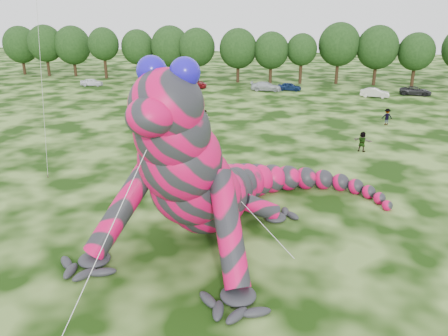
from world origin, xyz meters
TOP-DOWN VIEW (x-y plane):
  - ground at (0.00, 0.00)m, footprint 240.00×240.00m
  - inflatable_gecko at (-2.81, 1.44)m, footprint 21.64×24.21m
  - tree_0 at (-54.56, 59.23)m, footprint 6.91×6.22m
  - tree_1 at (-48.36, 58.05)m, footprint 6.74×6.07m
  - tree_2 at (-43.02, 58.76)m, footprint 7.04×6.34m
  - tree_3 at (-35.72, 57.07)m, footprint 5.81×5.23m
  - tree_4 at (-29.64, 58.71)m, footprint 6.22×5.60m
  - tree_5 at (-23.12, 58.44)m, footprint 7.16×6.44m
  - tree_6 at (-17.56, 56.68)m, footprint 6.52×5.86m
  - tree_7 at (-10.08, 56.80)m, footprint 6.68×6.01m
  - tree_8 at (-4.22, 56.99)m, footprint 6.14×5.53m
  - tree_9 at (1.06, 57.35)m, footprint 5.27×4.74m
  - tree_10 at (7.40, 58.58)m, footprint 7.09×6.38m
  - tree_11 at (13.79, 58.20)m, footprint 7.01×6.31m
  - tree_12 at (20.01, 57.74)m, footprint 5.99×5.39m
  - car_0 at (-34.32, 48.25)m, footprint 3.98×2.08m
  - car_1 at (-21.62, 47.21)m, footprint 4.36×2.03m
  - car_2 at (-16.83, 49.04)m, footprint 5.71×3.13m
  - car_3 at (-4.22, 48.94)m, footprint 5.01×2.20m
  - car_4 at (-0.44, 49.86)m, footprint 3.98×2.07m
  - car_5 at (12.39, 46.30)m, footprint 4.35×2.11m
  - car_6 at (18.82, 49.29)m, footprint 4.94×2.82m
  - spectator_4 at (-18.72, 34.74)m, footprint 0.78×0.53m
  - spectator_5 at (7.60, 18.12)m, footprint 1.84×1.20m
  - spectator_2 at (11.45, 29.00)m, footprint 1.30×0.86m
  - spectator_1 at (-8.74, 24.85)m, footprint 0.95×0.79m

SIDE VIEW (x-z plane):
  - ground at x=0.00m, z-range 0.00..0.00m
  - car_0 at x=-34.32m, z-range 0.00..1.29m
  - car_4 at x=-0.44m, z-range 0.00..1.29m
  - car_6 at x=18.82m, z-range 0.00..1.30m
  - car_5 at x=12.39m, z-range 0.00..1.37m
  - car_1 at x=-21.62m, z-range 0.00..1.38m
  - car_3 at x=-4.22m, z-range 0.00..1.43m
  - car_2 at x=-16.83m, z-range 0.00..1.51m
  - spectator_4 at x=-18.72m, z-range 0.00..1.56m
  - spectator_1 at x=-8.74m, z-range 0.00..1.79m
  - spectator_2 at x=11.45m, z-range 0.00..1.88m
  - spectator_5 at x=7.60m, z-range 0.00..1.89m
  - tree_9 at x=1.06m, z-range 0.00..8.68m
  - tree_8 at x=-4.22m, z-range 0.00..8.94m
  - tree_12 at x=20.01m, z-range 0.00..8.97m
  - tree_4 at x=-29.64m, z-range 0.00..9.06m
  - tree_3 at x=-35.72m, z-range 0.00..9.44m
  - tree_7 at x=-10.08m, z-range 0.00..9.48m
  - tree_6 at x=-17.56m, z-range 0.00..9.49m
  - tree_0 at x=-54.56m, z-range 0.00..9.51m
  - tree_2 at x=-43.02m, z-range 0.00..9.64m
  - tree_5 at x=-23.12m, z-range 0.00..9.80m
  - tree_1 at x=-48.36m, z-range 0.00..9.81m
  - tree_11 at x=13.79m, z-range 0.00..10.07m
  - tree_10 at x=7.40m, z-range 0.00..10.50m
  - inflatable_gecko at x=-2.81m, z-range 0.00..10.51m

